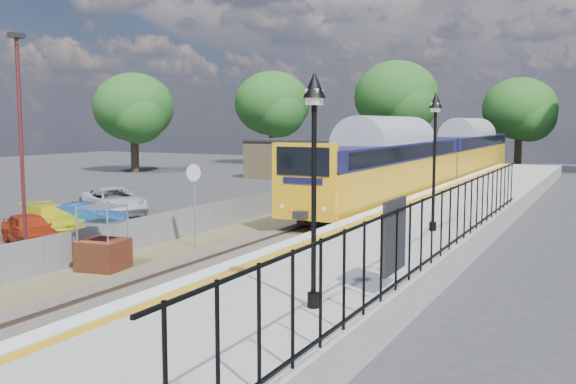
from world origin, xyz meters
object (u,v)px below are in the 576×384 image
Objects in this scene: carpark_lamp at (21,136)px; car_yellow at (52,219)px; car_red at (30,229)px; brick_plinth at (103,240)px; victorian_lamp_north at (435,129)px; car_white at (114,201)px; car_blue at (85,217)px; speed_sign at (194,191)px; victorian_lamp_south at (314,135)px; train at (436,155)px.

carpark_lamp is 1.82× the size of car_yellow.
carpark_lamp is 5.27m from car_red.
carpark_lamp is at bearing -166.26° from brick_plinth.
car_white is (-16.49, 2.70, -3.64)m from victorian_lamp_north.
car_blue is 1.30m from car_yellow.
car_red is at bearing -161.52° from victorian_lamp_north.
car_white is at bearing 130.83° from brick_plinth.
speed_sign is 5.93m from carpark_lamp.
car_red is (-14.10, 5.36, -3.72)m from victorian_lamp_south.
car_blue is at bearing 149.53° from victorian_lamp_south.
speed_sign reaches higher than car_red.
speed_sign is at bearing -160.65° from victorian_lamp_north.
victorian_lamp_north is 1.29× the size of car_blue.
car_white is at bearing 118.68° from carpark_lamp.
car_red is (-2.88, 2.66, -3.53)m from carpark_lamp.
victorian_lamp_north is at bearing -76.08° from train.
train is 8.56× the size of car_white.
car_white is at bearing 142.73° from victorian_lamp_south.
victorian_lamp_south is 0.11× the size of train.
victorian_lamp_north is 2.25× the size of brick_plinth.
car_yellow is at bearing -171.11° from victorian_lamp_north.
victorian_lamp_south is 1.35× the size of car_red.
car_blue is at bearing -24.73° from car_yellow.
brick_plinth is at bearing 158.78° from victorian_lamp_south.
speed_sign is at bearing -124.51° from car_blue.
car_white reaches higher than car_yellow.
victorian_lamp_north reaches higher than brick_plinth.
car_red is 7.79m from car_white.
victorian_lamp_north reaches higher than train.
brick_plinth is 7.85m from car_blue.
speed_sign is at bearing -95.92° from train.
carpark_lamp is (-2.62, -0.64, 3.13)m from brick_plinth.
car_yellow is (-9.92, -23.77, -1.77)m from train.
train is 20.00× the size of brick_plinth.
victorian_lamp_north is at bearing 91.15° from victorian_lamp_south.
carpark_lamp reaches higher than car_white.
train is 29.31m from carpark_lamp.
victorian_lamp_south is 11.54m from carpark_lamp.
car_blue is (-6.48, 1.26, -1.54)m from speed_sign.
car_white is at bearing 4.32° from car_blue.
brick_plinth is at bearing -110.96° from car_white.
carpark_lamp is at bearing -109.15° from car_red.
car_white is (-2.21, 4.18, 0.08)m from car_blue.
carpark_lamp is 2.12× the size of car_red.
car_blue is (-3.26, 5.82, -3.52)m from carpark_lamp.
carpark_lamp is (-5.72, -28.69, 1.77)m from train.
victorian_lamp_north is 0.11× the size of train.
victorian_lamp_south reaches higher than speed_sign.
car_white is (-2.59, 7.34, 0.08)m from car_red.
carpark_lamp reaches higher than brick_plinth.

